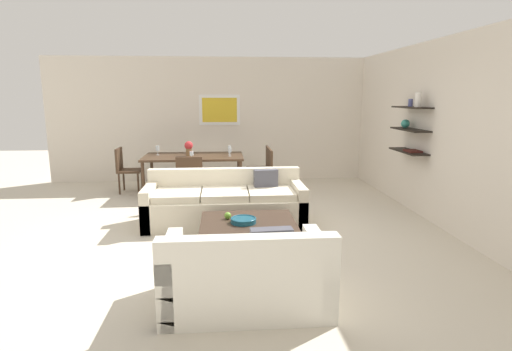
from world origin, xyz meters
TOP-DOWN VIEW (x-y plane):
  - ground_plane at (0.00, 0.00)m, footprint 18.00×18.00m
  - back_wall_unit at (0.29, 3.53)m, footprint 8.40×0.09m
  - right_wall_shelf_unit at (3.03, 0.60)m, footprint 0.34×8.20m
  - sofa_beige at (-0.10, 0.34)m, footprint 2.33×0.90m
  - loveseat_white at (0.08, -2.11)m, footprint 1.49×0.90m
  - coffee_table at (0.17, -0.78)m, footprint 1.15×0.93m
  - decorative_bowl at (0.11, -0.85)m, footprint 0.31×0.31m
  - apple_on_coffee_table at (-0.08, -0.68)m, footprint 0.09×0.09m
  - dining_table at (-0.69, 2.25)m, footprint 1.88×1.04m
  - dining_chair_left_far at (-2.04, 2.48)m, footprint 0.44×0.44m
  - dining_chair_right_far at (0.66, 2.48)m, footprint 0.44×0.44m
  - dining_chair_foot at (-0.69, 1.32)m, footprint 0.44×0.44m
  - dining_chair_right_near at (0.66, 2.01)m, footprint 0.44×0.44m
  - wine_glass_right_near at (0.00, 2.12)m, footprint 0.06×0.06m
  - wine_glass_right_far at (0.00, 2.38)m, footprint 0.06×0.06m
  - wine_glass_foot at (-0.69, 1.79)m, footprint 0.07×0.07m
  - wine_glass_left_far at (-1.39, 2.38)m, footprint 0.07×0.07m
  - centerpiece_vase at (-0.78, 2.24)m, footprint 0.16×0.16m

SIDE VIEW (x-z plane):
  - ground_plane at x=0.00m, z-range 0.00..0.00m
  - coffee_table at x=0.17m, z-range 0.00..0.38m
  - sofa_beige at x=-0.10m, z-range -0.10..0.68m
  - loveseat_white at x=0.08m, z-range -0.10..0.68m
  - decorative_bowl at x=0.11m, z-range 0.38..0.44m
  - apple_on_coffee_table at x=-0.08m, z-range 0.38..0.47m
  - dining_chair_left_far at x=-2.04m, z-range 0.06..0.94m
  - dining_chair_right_far at x=0.66m, z-range 0.06..0.94m
  - dining_chair_foot at x=-0.69m, z-range 0.06..0.94m
  - dining_chair_right_near at x=0.66m, z-range 0.06..0.94m
  - dining_table at x=-0.69m, z-range 0.31..1.06m
  - wine_glass_foot at x=-0.69m, z-range 0.78..0.92m
  - wine_glass_right_near at x=0.00m, z-range 0.78..0.95m
  - wine_glass_right_far at x=0.00m, z-range 0.79..0.95m
  - wine_glass_left_far at x=-1.39m, z-range 0.79..0.97m
  - centerpiece_vase at x=-0.78m, z-range 0.77..1.05m
  - right_wall_shelf_unit at x=3.03m, z-range 0.00..2.70m
  - back_wall_unit at x=0.29m, z-range 0.00..2.70m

